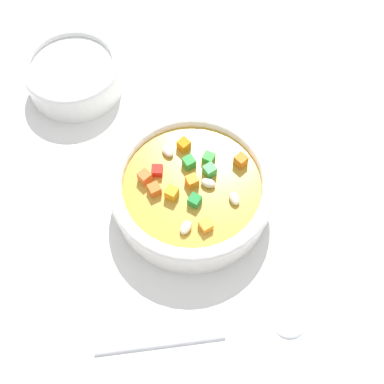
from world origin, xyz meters
The scene contains 4 objects.
ground_plane centered at (0.00, 0.00, -1.00)cm, with size 140.00×140.00×2.00cm, color silver.
soup_bowl_main centered at (0.00, 0.00, 2.99)cm, with size 19.92×19.92×6.03cm.
spoon centered at (15.23, -7.61, 0.46)cm, with size 12.28×21.66×0.97cm.
side_bowl_small centered at (-24.81, -3.12, 2.46)cm, with size 13.50×13.50×4.75cm.
Camera 1 is at (22.61, -15.54, 54.58)cm, focal length 45.09 mm.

